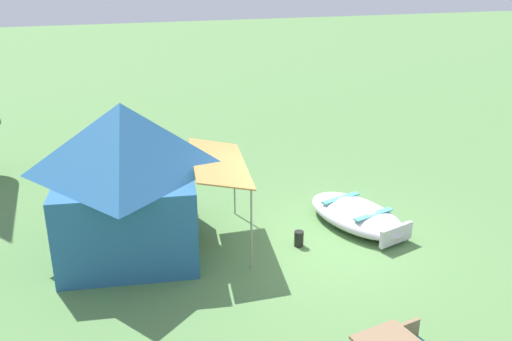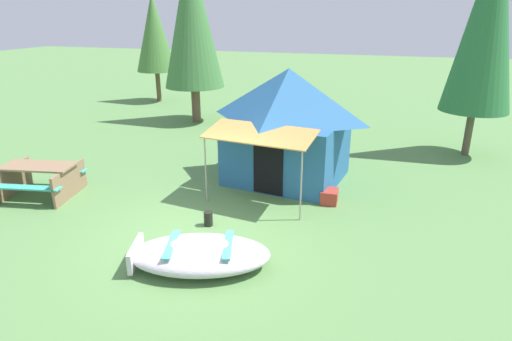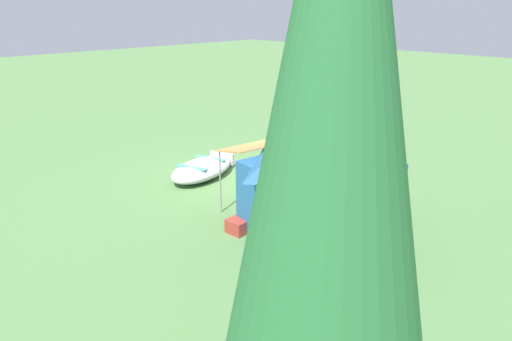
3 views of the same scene
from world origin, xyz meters
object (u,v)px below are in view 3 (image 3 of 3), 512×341
at_px(canvas_cabin_tent, 320,168).
at_px(cooler_box, 238,226).
at_px(fuel_can, 249,180).
at_px(pine_tree_back_left, 336,111).
at_px(beached_rowboat, 202,169).
at_px(picnic_table, 348,140).

distance_m(canvas_cabin_tent, cooler_box, 2.25).
bearing_deg(cooler_box, fuel_can, -139.13).
xyz_separation_m(cooler_box, fuel_can, (-2.23, -1.93, -0.00)).
bearing_deg(pine_tree_back_left, beached_rowboat, -122.12).
bearing_deg(pine_tree_back_left, fuel_can, -129.84).
bearing_deg(canvas_cabin_tent, fuel_can, -105.83).
relative_size(canvas_cabin_tent, fuel_can, 12.52).
bearing_deg(fuel_can, cooler_box, 40.87).
relative_size(canvas_cabin_tent, picnic_table, 2.02).
height_order(canvas_cabin_tent, picnic_table, canvas_cabin_tent).
xyz_separation_m(picnic_table, fuel_can, (4.48, -0.22, -0.32)).
bearing_deg(canvas_cabin_tent, pine_tree_back_left, 37.59).
bearing_deg(cooler_box, pine_tree_back_left, 54.68).
bearing_deg(beached_rowboat, picnic_table, 161.15).
distance_m(fuel_can, pine_tree_back_left, 9.74).
relative_size(picnic_table, fuel_can, 6.21).
relative_size(picnic_table, cooler_box, 4.24).
bearing_deg(fuel_can, canvas_cabin_tent, 74.17).
bearing_deg(picnic_table, fuel_can, -2.79).
bearing_deg(cooler_box, beached_rowboat, -117.06).
bearing_deg(beached_rowboat, fuel_can, 108.24).
height_order(cooler_box, pine_tree_back_left, pine_tree_back_left).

